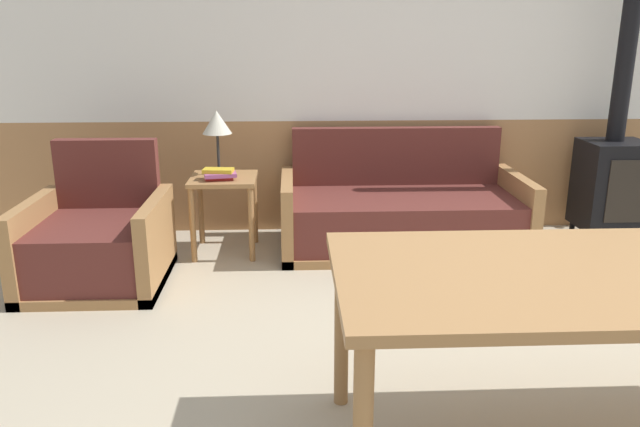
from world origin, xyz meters
name	(u,v)px	position (x,y,z in m)	size (l,w,h in m)	color
ground_plane	(552,417)	(0.00, 0.00, 0.00)	(16.00, 16.00, 0.00)	#B2A58C
wall_back	(430,56)	(0.00, 2.63, 1.35)	(7.20, 0.06, 2.70)	#AD7A4C
couch	(402,214)	(-0.26, 2.14, 0.25)	(1.74, 0.84, 0.83)	#9E7042
armchair	(98,244)	(-2.27, 1.56, 0.25)	(0.82, 0.83, 0.85)	#9E7042
side_table	(224,192)	(-1.54, 2.09, 0.44)	(0.46, 0.46, 0.55)	#9E7042
table_lamp	(217,125)	(-1.57, 2.17, 0.90)	(0.20, 0.20, 0.45)	#262628
book_stack	(219,174)	(-1.55, 2.01, 0.59)	(0.24, 0.17, 0.08)	#B22823
dining_table	(624,287)	(0.08, -0.23, 0.68)	(2.01, 0.90, 0.74)	#9E7042
wood_stove	(615,153)	(1.33, 2.25, 0.66)	(0.46, 0.42, 2.59)	black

